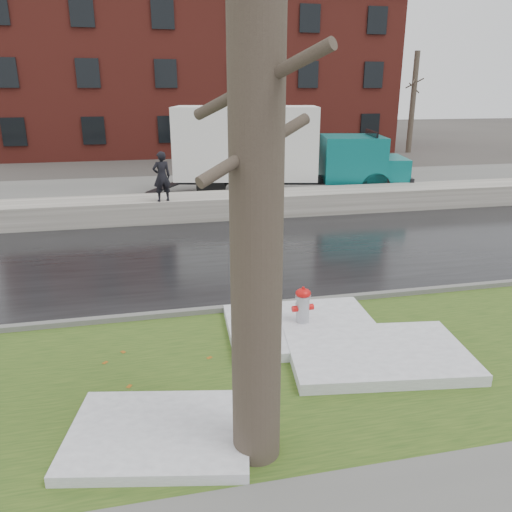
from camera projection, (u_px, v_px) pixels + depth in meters
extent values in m
plane|color=#47423D|center=(257.00, 334.00, 8.84)|extent=(120.00, 120.00, 0.00)
cube|color=#274517|center=(274.00, 370.00, 7.68)|extent=(60.00, 4.50, 0.04)
cube|color=black|center=(219.00, 255.00, 13.01)|extent=(60.00, 7.00, 0.03)
cube|color=slate|center=(190.00, 193.00, 20.88)|extent=(60.00, 9.00, 0.03)
cube|color=slate|center=(246.00, 308.00, 9.75)|extent=(60.00, 0.15, 0.14)
cube|color=beige|center=(201.00, 207.00, 16.78)|extent=(60.00, 1.60, 0.75)
cube|color=maroon|center=(193.00, 76.00, 35.44)|extent=(26.00, 12.00, 10.00)
cylinder|color=brown|center=(70.00, 104.00, 30.67)|extent=(0.36, 0.36, 6.50)
cylinder|color=brown|center=(69.00, 88.00, 30.37)|extent=(0.84, 1.62, 0.73)
cylinder|color=brown|center=(67.00, 72.00, 30.08)|extent=(1.08, 1.26, 0.66)
cylinder|color=brown|center=(70.00, 98.00, 30.56)|extent=(1.40, 0.61, 0.63)
cylinder|color=brown|center=(413.00, 103.00, 33.29)|extent=(0.36, 0.36, 6.50)
cylinder|color=brown|center=(414.00, 88.00, 32.99)|extent=(0.84, 1.62, 0.73)
cylinder|color=brown|center=(416.00, 74.00, 32.71)|extent=(1.08, 1.26, 0.66)
cylinder|color=brown|center=(413.00, 98.00, 33.18)|extent=(1.40, 0.61, 0.63)
cylinder|color=#A9ABB1|center=(303.00, 311.00, 8.82)|extent=(0.25, 0.25, 0.70)
ellipsoid|color=red|center=(303.00, 293.00, 8.71)|extent=(0.29, 0.29, 0.16)
cylinder|color=red|center=(303.00, 288.00, 8.68)|extent=(0.05, 0.05, 0.05)
cylinder|color=red|center=(295.00, 309.00, 8.76)|extent=(0.11, 0.12, 0.11)
cylinder|color=red|center=(310.00, 307.00, 8.84)|extent=(0.11, 0.12, 0.11)
cylinder|color=#A9ABB1|center=(300.00, 305.00, 8.93)|extent=(0.15, 0.11, 0.14)
cylinder|color=brown|center=(256.00, 159.00, 4.84)|extent=(0.64, 0.64, 6.89)
cylinder|color=brown|center=(256.00, 84.00, 4.62)|extent=(1.08, 1.46, 0.72)
cylinder|color=brown|center=(256.00, 148.00, 4.81)|extent=(1.29, 0.82, 0.62)
cube|color=black|center=(279.00, 180.00, 20.11)|extent=(8.15, 2.79, 0.22)
cube|color=white|center=(246.00, 142.00, 19.65)|extent=(5.91, 3.69, 2.74)
cube|color=#0B6869|center=(352.00, 158.00, 19.81)|extent=(2.82, 2.90, 1.73)
cube|color=#0B6869|center=(388.00, 168.00, 19.93)|extent=(1.68, 2.45, 0.91)
cube|color=black|center=(371.00, 143.00, 19.61)|extent=(0.53, 2.00, 0.91)
cube|color=black|center=(164.00, 188.00, 20.24)|extent=(1.97, 1.57, 0.68)
cylinder|color=black|center=(375.00, 187.00, 19.10)|extent=(1.16, 0.54, 1.12)
cylinder|color=black|center=(364.00, 178.00, 21.12)|extent=(1.16, 0.54, 1.12)
cylinder|color=black|center=(253.00, 187.00, 19.13)|extent=(1.16, 0.54, 1.12)
cylinder|color=black|center=(254.00, 178.00, 21.16)|extent=(1.16, 0.54, 1.12)
cylinder|color=black|center=(211.00, 187.00, 19.14)|extent=(1.16, 0.54, 1.12)
cylinder|color=black|center=(216.00, 178.00, 21.17)|extent=(1.16, 0.54, 1.12)
imported|color=black|center=(162.00, 177.00, 15.60)|extent=(0.64, 0.50, 1.56)
cube|color=white|center=(302.00, 327.00, 8.83)|extent=(2.72, 2.15, 0.16)
cube|color=white|center=(160.00, 433.00, 6.13)|extent=(2.47, 1.99, 0.14)
cube|color=white|center=(378.00, 354.00, 7.92)|extent=(3.02, 2.16, 0.18)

